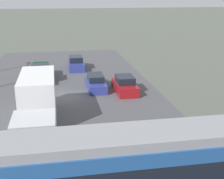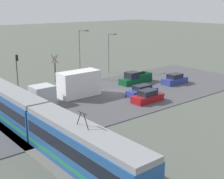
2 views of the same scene
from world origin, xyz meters
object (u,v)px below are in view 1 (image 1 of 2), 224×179
(box_truck, at_px, (38,105))
(sedan_car_1, at_px, (125,85))
(sedan_car_0, at_px, (96,83))
(pickup_truck, at_px, (40,74))
(sedan_car_2, at_px, (76,64))

(box_truck, xyz_separation_m, sedan_car_1, (-7.89, -6.70, -0.95))
(box_truck, relative_size, sedan_car_0, 2.05)
(box_truck, distance_m, sedan_car_0, 9.92)
(box_truck, bearing_deg, sedan_car_1, -139.66)
(box_truck, distance_m, pickup_truck, 12.34)
(pickup_truck, relative_size, sedan_car_2, 1.29)
(box_truck, relative_size, pickup_truck, 1.71)
(box_truck, xyz_separation_m, pickup_truck, (0.32, -12.30, -0.87))
(box_truck, xyz_separation_m, sedan_car_2, (-3.88, -17.01, -0.94))
(pickup_truck, relative_size, sedan_car_1, 1.34)
(box_truck, height_order, pickup_truck, box_truck)
(sedan_car_0, relative_size, sedan_car_1, 1.11)
(box_truck, height_order, sedan_car_1, box_truck)
(box_truck, distance_m, sedan_car_1, 10.39)
(box_truck, bearing_deg, pickup_truck, -88.50)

